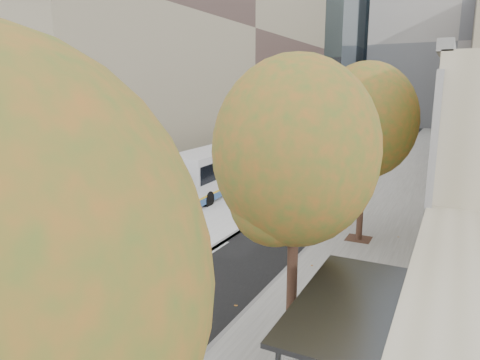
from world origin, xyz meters
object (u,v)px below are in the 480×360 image
Objects in this scene: bus_shelter at (355,321)px; bus_near at (14,232)px; distant_car at (342,135)px; bus_far at (241,160)px.

bus_near is (-12.94, 1.68, -0.62)m from bus_shelter.
distant_car is (-12.75, 51.65, -1.60)m from bus_shelter.
bus_far is 31.32m from distant_car.
bus_shelter is 13.06m from bus_near.
bus_far reaches higher than bus_shelter.
distant_car is (0.19, 49.98, -0.98)m from bus_near.
bus_shelter is 0.24× the size of bus_far.
bus_far is at bearing 122.20° from bus_shelter.
bus_shelter is 53.23m from distant_car.
bus_shelter is at bearing -83.88° from distant_car.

